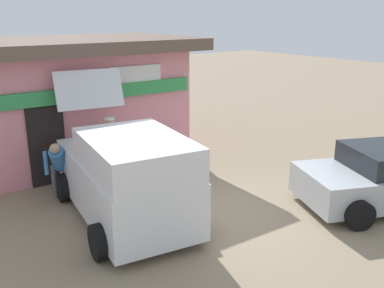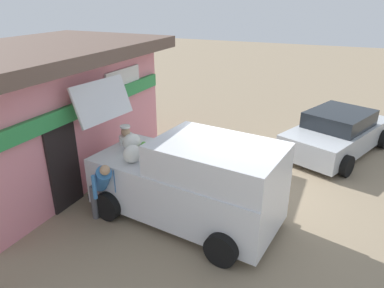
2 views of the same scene
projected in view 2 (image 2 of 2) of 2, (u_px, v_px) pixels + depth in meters
ground_plane at (246, 190)px, 9.16m from camera, size 60.00×60.00×0.00m
storefront_bar at (41, 111)px, 9.40m from camera, size 7.46×4.65×3.48m
delivery_van at (191, 181)px, 7.64m from camera, size 2.68×4.71×2.86m
parked_sedan at (337, 133)px, 11.17m from camera, size 4.48×3.35×1.35m
vendor_standing at (127, 153)px, 8.94m from camera, size 0.57×0.37×1.71m
customer_bending at (102, 185)px, 7.67m from camera, size 0.66×0.70×1.44m
unloaded_banana_pile at (91, 176)px, 9.44m from camera, size 0.82×0.86×0.44m
paint_bucket at (158, 158)px, 10.45m from camera, size 0.33×0.33×0.40m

